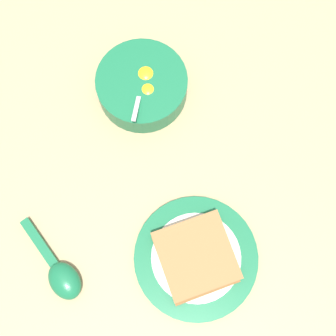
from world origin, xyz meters
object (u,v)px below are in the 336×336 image
(egg_bowl, at_px, (142,86))
(soup_spoon, at_px, (60,274))
(toast_plate, at_px, (196,258))
(toast_sandwich, at_px, (196,257))

(egg_bowl, distance_m, soup_spoon, 0.33)
(egg_bowl, height_order, toast_plate, egg_bowl)
(toast_sandwich, bearing_deg, egg_bowl, -97.03)
(toast_plate, height_order, soup_spoon, soup_spoon)
(toast_plate, relative_size, toast_sandwich, 1.61)
(egg_bowl, xyz_separation_m, soup_spoon, (0.23, 0.23, -0.01))
(egg_bowl, relative_size, soup_spoon, 1.01)
(egg_bowl, distance_m, toast_sandwich, 0.30)
(toast_plate, xyz_separation_m, toast_sandwich, (0.00, 0.00, 0.02))
(toast_plate, relative_size, soup_spoon, 1.28)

